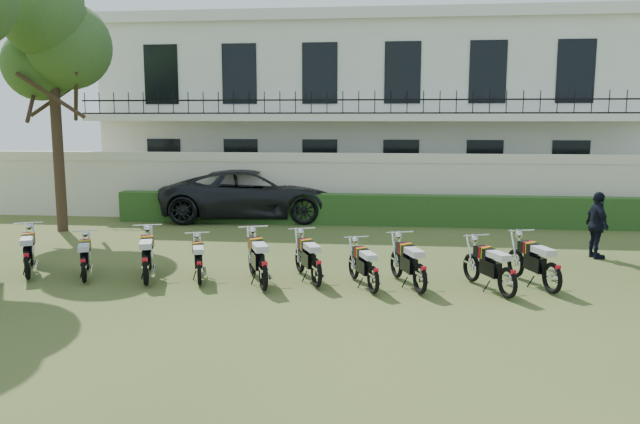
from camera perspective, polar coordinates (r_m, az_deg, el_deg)
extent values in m
plane|color=#33461C|center=(13.60, 1.58, -6.22)|extent=(100.00, 100.00, 0.00)
cube|color=beige|center=(21.27, 3.40, 1.88)|extent=(30.00, 0.30, 2.00)
cube|color=beige|center=(21.17, 3.43, 4.97)|extent=(30.00, 0.35, 0.30)
cube|color=#1F4117|center=(20.52, 6.06, 0.19)|extent=(18.00, 0.60, 1.00)
cube|color=silver|center=(27.12, 4.12, 8.60)|extent=(20.00, 8.00, 7.00)
cube|color=silver|center=(27.38, 4.21, 16.37)|extent=(20.40, 8.40, 0.40)
cube|color=silver|center=(22.43, 3.64, 8.62)|extent=(20.00, 1.40, 0.25)
cube|color=black|center=(21.79, 3.57, 10.20)|extent=(20.00, 0.05, 0.05)
cube|color=black|center=(21.78, 3.56, 9.02)|extent=(20.00, 0.05, 0.05)
cube|color=black|center=(24.74, -13.99, 3.97)|extent=(1.30, 0.12, 2.20)
cube|color=black|center=(24.72, -14.29, 12.08)|extent=(1.30, 0.12, 2.20)
cube|color=black|center=(23.86, -7.21, 4.00)|extent=(1.30, 0.12, 2.20)
cube|color=black|center=(23.84, -7.37, 12.41)|extent=(1.30, 0.12, 2.20)
cube|color=black|center=(23.34, -0.01, 3.97)|extent=(1.30, 0.12, 2.20)
cube|color=black|center=(23.32, -0.01, 12.57)|extent=(1.30, 0.12, 2.20)
cube|color=black|center=(23.20, 7.39, 3.87)|extent=(1.30, 0.12, 2.20)
cube|color=black|center=(23.18, 7.56, 12.52)|extent=(1.30, 0.12, 2.20)
cube|color=black|center=(23.45, 14.75, 3.71)|extent=(1.30, 0.12, 2.20)
cube|color=black|center=(23.43, 15.09, 12.26)|extent=(1.30, 0.12, 2.20)
cube|color=black|center=(24.07, 21.85, 3.49)|extent=(1.30, 0.12, 2.20)
cube|color=black|center=(24.05, 22.32, 11.82)|extent=(1.30, 0.12, 2.20)
cylinder|color=#473323|center=(20.74, -22.85, 5.56)|extent=(0.32, 0.32, 5.25)
sphere|color=#2B4E1F|center=(20.82, -22.07, 13.90)|extent=(2.60, 2.60, 2.60)
sphere|color=#2B4E1F|center=(21.34, -24.28, 12.20)|extent=(2.20, 2.20, 2.20)
sphere|color=#2B4E1F|center=(20.45, -23.93, 16.02)|extent=(2.40, 2.40, 2.40)
sphere|color=#2B4E1F|center=(21.01, -23.55, 17.28)|extent=(2.00, 2.00, 2.00)
torus|color=black|center=(14.18, -25.33, -5.14)|extent=(0.38, 0.60, 0.63)
torus|color=black|center=(15.49, -25.04, -4.02)|extent=(0.38, 0.60, 0.63)
cube|color=black|center=(14.75, -25.23, -4.01)|extent=(0.43, 0.59, 0.31)
cube|color=black|center=(14.93, -25.24, -2.78)|extent=(0.46, 0.54, 0.23)
cube|color=red|center=(14.93, -25.25, -2.74)|extent=(0.25, 0.26, 0.24)
cube|color=yellow|center=(14.87, -25.26, -2.78)|extent=(0.22, 0.24, 0.24)
cube|color=silver|center=(14.42, -25.37, -3.00)|extent=(0.49, 0.62, 0.12)
cylinder|color=silver|center=(15.20, -25.25, -1.40)|extent=(0.56, 0.32, 0.03)
torus|color=black|center=(13.52, -20.90, -5.66)|extent=(0.30, 0.55, 0.56)
torus|color=black|center=(14.68, -20.64, -4.55)|extent=(0.30, 0.55, 0.56)
cube|color=black|center=(14.02, -20.80, -4.58)|extent=(0.36, 0.53, 0.28)
cube|color=black|center=(14.18, -20.81, -3.41)|extent=(0.39, 0.48, 0.20)
cube|color=red|center=(14.18, -20.81, -3.37)|extent=(0.23, 0.23, 0.21)
cube|color=yellow|center=(14.12, -20.82, -3.42)|extent=(0.21, 0.21, 0.21)
cube|color=silver|center=(13.72, -20.92, -3.64)|extent=(0.41, 0.55, 0.11)
cylinder|color=silver|center=(14.42, -20.80, -2.10)|extent=(0.52, 0.25, 0.03)
torus|color=black|center=(12.81, -15.79, -6.01)|extent=(0.30, 0.64, 0.64)
torus|color=black|center=(14.14, -15.48, -4.64)|extent=(0.30, 0.64, 0.64)
cube|color=black|center=(13.39, -15.66, -4.69)|extent=(0.36, 0.61, 0.31)
cube|color=black|center=(13.56, -15.66, -3.30)|extent=(0.41, 0.53, 0.23)
cube|color=red|center=(13.56, -15.66, -3.26)|extent=(0.27, 0.24, 0.24)
cube|color=yellow|center=(13.50, -15.67, -3.31)|extent=(0.25, 0.22, 0.24)
cube|color=silver|center=(13.04, -15.79, -3.58)|extent=(0.42, 0.63, 0.13)
cylinder|color=silver|center=(13.83, -15.64, -1.74)|extent=(0.61, 0.23, 0.03)
torus|color=black|center=(12.69, -10.92, -6.18)|extent=(0.25, 0.55, 0.55)
torus|color=black|center=(13.83, -11.04, -4.96)|extent=(0.25, 0.55, 0.55)
cube|color=black|center=(13.19, -11.00, -5.02)|extent=(0.31, 0.52, 0.27)
cube|color=black|center=(13.33, -11.05, -3.79)|extent=(0.35, 0.46, 0.20)
cube|color=red|center=(13.33, -11.05, -3.75)|extent=(0.24, 0.21, 0.21)
cube|color=yellow|center=(13.28, -11.04, -3.80)|extent=(0.22, 0.19, 0.21)
cube|color=silver|center=(12.88, -11.01, -4.06)|extent=(0.36, 0.54, 0.11)
cylinder|color=silver|center=(13.56, -11.11, -2.41)|extent=(0.52, 0.20, 0.03)
torus|color=black|center=(11.96, -4.62, -6.70)|extent=(0.33, 0.65, 0.66)
torus|color=black|center=(13.30, -5.73, -5.15)|extent=(0.33, 0.65, 0.66)
cube|color=black|center=(12.54, -5.17, -5.23)|extent=(0.40, 0.62, 0.32)
cube|color=black|center=(12.71, -5.38, -3.69)|extent=(0.44, 0.55, 0.24)
cube|color=red|center=(12.71, -5.38, -3.65)|extent=(0.28, 0.26, 0.25)
cube|color=yellow|center=(12.65, -5.33, -3.71)|extent=(0.25, 0.23, 0.25)
cube|color=silver|center=(12.18, -4.96, -4.02)|extent=(0.46, 0.65, 0.13)
cylinder|color=silver|center=(12.98, -5.66, -1.98)|extent=(0.61, 0.27, 0.03)
torus|color=black|center=(12.23, 0.55, -6.43)|extent=(0.32, 0.60, 0.62)
torus|color=black|center=(13.45, -1.12, -5.05)|extent=(0.32, 0.60, 0.62)
cube|color=black|center=(12.75, -0.26, -5.10)|extent=(0.38, 0.58, 0.30)
cube|color=black|center=(12.91, -0.55, -3.69)|extent=(0.42, 0.52, 0.22)
cube|color=red|center=(12.91, -0.55, -3.65)|extent=(0.25, 0.25, 0.23)
cube|color=yellow|center=(12.85, -0.48, -3.71)|extent=(0.23, 0.22, 0.23)
cube|color=silver|center=(12.43, 0.09, -3.99)|extent=(0.44, 0.61, 0.12)
cylinder|color=silver|center=(13.15, -0.95, -2.12)|extent=(0.57, 0.27, 0.03)
torus|color=black|center=(11.90, 5.89, -7.03)|extent=(0.29, 0.56, 0.57)
torus|color=black|center=(12.99, 3.96, -5.67)|extent=(0.29, 0.56, 0.57)
cube|color=black|center=(12.36, 4.97, -5.75)|extent=(0.34, 0.54, 0.28)
cube|color=black|center=(12.50, 4.64, -4.41)|extent=(0.38, 0.48, 0.20)
cube|color=red|center=(12.50, 4.64, -4.36)|extent=(0.24, 0.22, 0.21)
cube|color=yellow|center=(12.45, 4.73, -4.42)|extent=(0.22, 0.20, 0.21)
cube|color=silver|center=(12.07, 5.40, -4.71)|extent=(0.40, 0.56, 0.11)
cylinder|color=silver|center=(12.71, 4.20, -2.90)|extent=(0.53, 0.23, 0.03)
torus|color=black|center=(11.93, 10.35, -6.95)|extent=(0.30, 0.61, 0.62)
torus|color=black|center=(13.11, 8.02, -5.49)|extent=(0.30, 0.61, 0.62)
cube|color=black|center=(12.43, 9.23, -5.57)|extent=(0.36, 0.59, 0.30)
cube|color=black|center=(12.58, 8.86, -4.11)|extent=(0.40, 0.52, 0.22)
cube|color=red|center=(12.58, 8.86, -4.06)|extent=(0.26, 0.24, 0.23)
cube|color=yellow|center=(12.52, 8.96, -4.12)|extent=(0.24, 0.21, 0.23)
cube|color=silver|center=(12.11, 9.77, -4.42)|extent=(0.42, 0.61, 0.12)
cylinder|color=silver|center=(12.81, 8.34, -2.48)|extent=(0.58, 0.23, 0.03)
torus|color=black|center=(12.09, 18.51, -7.06)|extent=(0.33, 0.60, 0.61)
torus|color=black|center=(13.14, 15.16, -5.68)|extent=(0.33, 0.60, 0.61)
cube|color=black|center=(12.53, 16.92, -5.73)|extent=(0.39, 0.58, 0.30)
cube|color=black|center=(12.65, 16.38, -4.30)|extent=(0.42, 0.52, 0.22)
cube|color=red|center=(12.65, 16.38, -4.26)|extent=(0.25, 0.25, 0.23)
cube|color=yellow|center=(12.60, 16.54, -4.31)|extent=(0.23, 0.22, 0.23)
cube|color=silver|center=(12.24, 17.70, -4.60)|extent=(0.44, 0.60, 0.12)
cylinder|color=silver|center=(12.86, 15.64, -2.70)|extent=(0.57, 0.27, 0.03)
torus|color=black|center=(12.68, 22.14, -6.50)|extent=(0.30, 0.63, 0.63)
torus|color=black|center=(13.76, 18.89, -5.17)|extent=(0.30, 0.63, 0.63)
cube|color=black|center=(13.13, 20.61, -5.20)|extent=(0.37, 0.60, 0.31)
cube|color=black|center=(13.27, 20.10, -3.80)|extent=(0.41, 0.53, 0.23)
cube|color=red|center=(13.26, 20.10, -3.75)|extent=(0.27, 0.24, 0.24)
cube|color=yellow|center=(13.21, 20.25, -3.81)|extent=(0.25, 0.22, 0.24)
cube|color=silver|center=(12.84, 21.38, -4.08)|extent=(0.43, 0.62, 0.12)
cylinder|color=silver|center=(13.48, 19.39, -2.22)|extent=(0.60, 0.24, 0.03)
imported|color=black|center=(21.76, -6.12, 1.64)|extent=(6.54, 3.63, 1.73)
imported|color=black|center=(16.95, 24.01, -1.12)|extent=(0.56, 1.03, 1.67)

